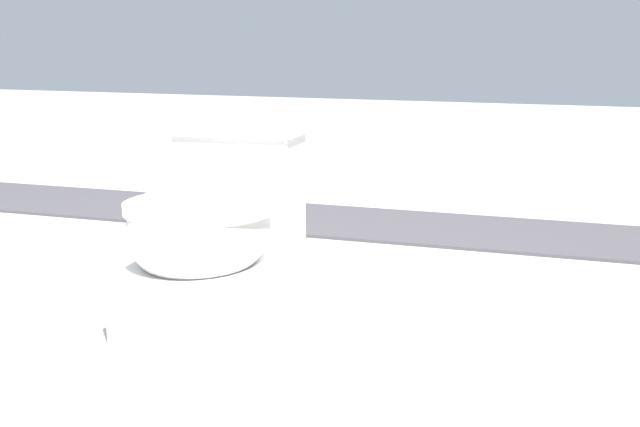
# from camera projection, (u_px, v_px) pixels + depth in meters

# --- Properties ---
(ground_plane) EXTENTS (14.00, 14.00, 0.00)m
(ground_plane) POSITION_uv_depth(u_px,v_px,m) (201.00, 304.00, 2.51)
(ground_plane) COLOR #A8A59E
(gravel_strip) EXTENTS (0.56, 8.00, 0.01)m
(gravel_strip) POSITION_uv_depth(u_px,v_px,m) (454.00, 230.00, 3.40)
(gravel_strip) COLOR #423F44
(gravel_strip) RESTS_ON ground
(toilet) EXTENTS (0.66, 0.42, 0.52)m
(toilet) POSITION_uv_depth(u_px,v_px,m) (214.00, 235.00, 2.39)
(toilet) COLOR white
(toilet) RESTS_ON ground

